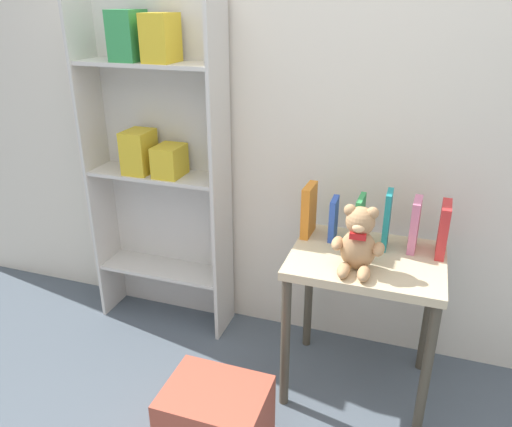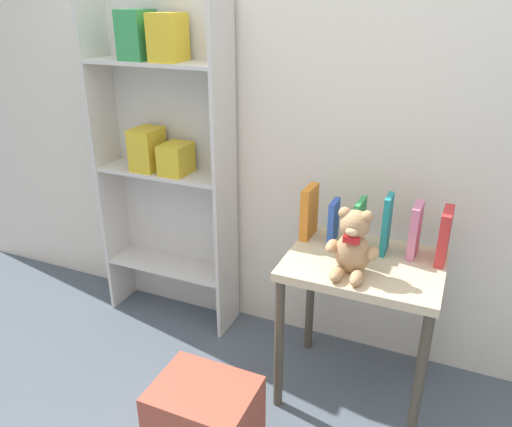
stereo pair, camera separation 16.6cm
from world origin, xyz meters
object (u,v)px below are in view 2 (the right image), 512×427
(teddy_bear, at_px, (353,245))
(book_standing_pink, at_px, (415,230))
(bookshelf_side, at_px, (166,149))
(book_standing_green, at_px, (359,224))
(book_standing_blue, at_px, (333,221))
(book_standing_orange, at_px, (309,212))
(book_standing_red, at_px, (444,236))
(storage_bin, at_px, (205,416))
(display_table, at_px, (362,284))
(book_standing_teal, at_px, (387,224))

(teddy_bear, distance_m, book_standing_pink, 0.32)
(bookshelf_side, xyz_separation_m, book_standing_green, (1.02, -0.14, -0.17))
(book_standing_blue, bearing_deg, teddy_bear, -60.78)
(book_standing_green, xyz_separation_m, book_standing_pink, (0.23, 0.02, 0.01))
(book_standing_orange, height_order, book_standing_red, book_standing_orange)
(book_standing_red, height_order, storage_bin, book_standing_red)
(book_standing_orange, bearing_deg, book_standing_green, -3.90)
(bookshelf_side, distance_m, display_table, 1.17)
(book_standing_green, relative_size, book_standing_red, 0.96)
(display_table, height_order, book_standing_pink, book_standing_pink)
(display_table, height_order, book_standing_teal, book_standing_teal)
(book_standing_green, xyz_separation_m, book_standing_teal, (0.11, 0.00, 0.02))
(book_standing_blue, distance_m, book_standing_teal, 0.23)
(book_standing_green, height_order, book_standing_red, book_standing_red)
(display_table, relative_size, book_standing_green, 3.13)
(storage_bin, bearing_deg, book_standing_red, 40.93)
(book_standing_orange, height_order, book_standing_pink, book_standing_orange)
(book_standing_green, relative_size, book_standing_teal, 0.85)
(book_standing_blue, bearing_deg, book_standing_pink, 0.27)
(display_table, bearing_deg, bookshelf_side, 167.20)
(book_standing_green, bearing_deg, book_standing_teal, 2.74)
(teddy_bear, bearing_deg, bookshelf_side, 160.88)
(book_standing_blue, bearing_deg, book_standing_green, -8.84)
(display_table, height_order, book_standing_green, book_standing_green)
(bookshelf_side, height_order, book_standing_red, bookshelf_side)
(book_standing_green, bearing_deg, display_table, -60.24)
(book_standing_orange, bearing_deg, book_standing_teal, -1.65)
(teddy_bear, distance_m, book_standing_green, 0.23)
(book_standing_teal, bearing_deg, book_standing_blue, 176.38)
(display_table, distance_m, book_standing_pink, 0.31)
(bookshelf_side, relative_size, book_standing_orange, 7.20)
(teddy_bear, distance_m, book_standing_red, 0.39)
(bookshelf_side, bearing_deg, storage_bin, -51.76)
(teddy_bear, xyz_separation_m, book_standing_red, (0.31, 0.24, -0.01))
(book_standing_pink, bearing_deg, display_table, -139.96)
(book_standing_green, height_order, book_standing_teal, book_standing_teal)
(book_standing_orange, relative_size, book_standing_teal, 0.92)
(book_standing_green, bearing_deg, book_standing_blue, 173.89)
(book_standing_green, relative_size, storage_bin, 0.55)
(book_standing_blue, relative_size, book_standing_pink, 0.83)
(book_standing_blue, xyz_separation_m, book_standing_red, (0.45, 0.00, 0.02))
(book_standing_orange, xyz_separation_m, book_standing_green, (0.23, -0.02, -0.01))
(teddy_bear, bearing_deg, book_standing_green, 96.81)
(book_standing_red, bearing_deg, display_table, -154.62)
(book_standing_green, bearing_deg, storage_bin, -121.20)
(book_standing_orange, xyz_separation_m, book_standing_red, (0.56, -0.01, -0.01))
(bookshelf_side, xyz_separation_m, storage_bin, (0.61, -0.77, -0.80))
(bookshelf_side, relative_size, book_standing_blue, 8.96)
(book_standing_blue, distance_m, book_standing_red, 0.45)
(book_standing_blue, distance_m, book_standing_green, 0.11)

